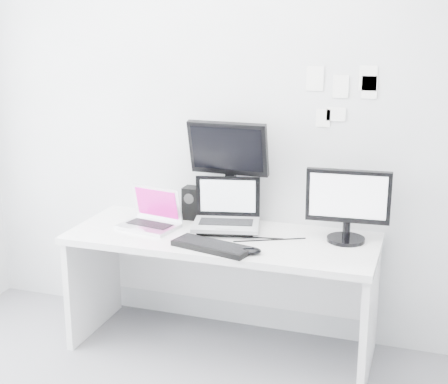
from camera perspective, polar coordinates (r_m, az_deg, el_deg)
The scene contains 15 objects.
back_wall at distance 3.92m, azimuth 1.45°, elevation 6.32°, with size 3.60×3.60×0.00m, color silver.
desk at distance 3.88m, azimuth -0.19°, elevation -8.99°, with size 1.80×0.70×0.73m, color silver.
macbook at distance 3.86m, azimuth -6.81°, elevation -1.42°, with size 0.34×0.25×0.25m, color #BCBDC1.
speaker at distance 4.03m, azimuth -2.86°, elevation -0.97°, with size 0.10×0.10×0.21m, color black.
dell_laptop at distance 3.76m, azimuth 0.18°, elevation -1.22°, with size 0.39×0.30×0.32m, color #9FA0A5.
rear_monitor at distance 3.87m, azimuth 0.46°, elevation 1.82°, with size 0.48×0.17×0.66m, color black.
samsung_monitor at distance 3.65m, azimuth 10.94°, elevation -1.12°, with size 0.47×0.22×0.43m, color black.
keyboard at distance 3.53m, azimuth -1.07°, elevation -4.86°, with size 0.45×0.16×0.03m, color black.
mouse at distance 3.45m, azimuth 2.37°, elevation -5.24°, with size 0.12×0.07×0.04m, color black.
wall_note_0 at distance 3.77m, azimuth 8.09°, elevation 9.97°, with size 0.10×0.00×0.14m, color white.
wall_note_1 at distance 3.75m, azimuth 10.35°, elevation 9.23°, with size 0.09×0.00×0.13m, color white.
wall_note_2 at distance 3.73m, azimuth 12.69°, elevation 9.84°, with size 0.10×0.00×0.14m, color white.
wall_note_3 at distance 3.78m, azimuth 9.93°, elevation 6.83°, with size 0.11×0.00×0.08m, color white.
wall_note_4 at distance 3.73m, azimuth 12.81°, elevation 9.07°, with size 0.09×0.00×0.13m, color white.
wall_note_5 at distance 3.79m, azimuth 8.80°, elevation 6.51°, with size 0.08×0.00×0.10m, color white.
Camera 1 is at (1.13, -2.10, 1.96)m, focal length 51.39 mm.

